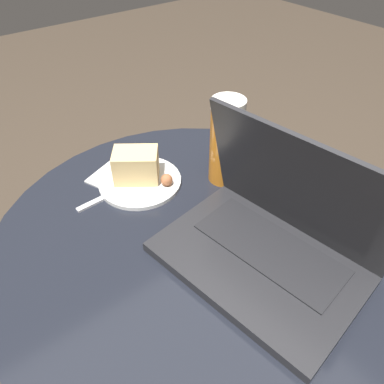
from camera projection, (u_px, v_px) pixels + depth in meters
ground_plane at (192, 357)px, 1.02m from camera, size 6.00×6.00×0.00m
table at (193, 278)px, 0.79m from camera, size 0.74×0.74×0.49m
napkin at (133, 179)px, 0.81m from camera, size 0.20×0.18×0.00m
laptop at (270, 238)px, 0.62m from camera, size 0.36×0.27×0.23m
beer_glass at (226, 142)px, 0.76m from camera, size 0.07×0.07×0.19m
snack_plate at (138, 172)px, 0.79m from camera, size 0.18×0.18×0.08m
fork at (126, 187)px, 0.79m from camera, size 0.03×0.19×0.01m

